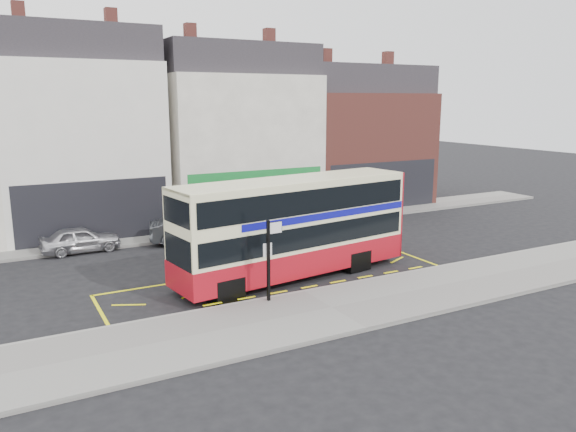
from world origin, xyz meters
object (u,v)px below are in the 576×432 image
double_decker_bus (294,226)px  car_silver (80,239)px  car_white (354,209)px  bus_stop_post (270,252)px  car_grey (196,228)px  street_tree_right (305,165)px

double_decker_bus → car_silver: (-7.11, 8.10, -1.51)m
double_decker_bus → car_white: double_decker_bus is taller
double_decker_bus → car_silver: size_ratio=2.85×
double_decker_bus → bus_stop_post: size_ratio=3.57×
bus_stop_post → car_grey: size_ratio=0.63×
double_decker_bus → bus_stop_post: 3.26m
car_silver → car_grey: car_grey is taller
bus_stop_post → car_grey: (0.58, 9.59, -1.14)m
car_grey → street_tree_right: street_tree_right is taller
car_white → street_tree_right: 4.09m
car_silver → street_tree_right: street_tree_right is taller
car_white → street_tree_right: bearing=32.7°
car_grey → car_white: 10.02m
car_white → street_tree_right: size_ratio=1.12×
double_decker_bus → car_grey: (-1.68, 7.25, -1.37)m
car_white → car_grey: bearing=92.5°
car_silver → car_white: size_ratio=0.70×
car_grey → bus_stop_post: bearing=-169.5°
double_decker_bus → car_silver: bearing=123.7°
car_white → bus_stop_post: bearing=133.3°
car_silver → street_tree_right: 14.07m
bus_stop_post → car_silver: bearing=112.0°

